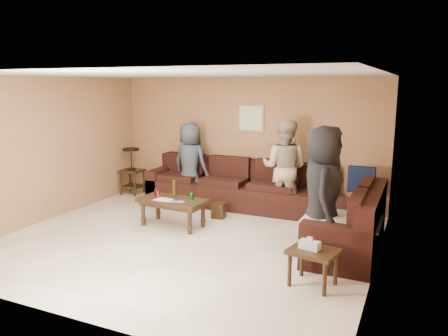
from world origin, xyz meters
name	(u,v)px	position (x,y,z in m)	size (l,w,h in m)	color
room	(185,132)	(0.00, 0.00, 1.66)	(5.60, 5.50, 2.50)	beige
sectional_sofa	(269,201)	(0.81, 1.52, 0.33)	(4.65, 2.90, 0.97)	black
coffee_table	(173,203)	(-0.54, 0.49, 0.40)	(1.18, 0.65, 0.76)	#301F10
end_table_left	(132,170)	(-2.49, 2.04, 0.53)	(0.46, 0.46, 1.01)	#301F10
side_table_right	(313,254)	(2.12, -0.74, 0.39)	(0.62, 0.54, 0.60)	#301F10
waste_bin	(219,211)	(-0.03, 1.24, 0.13)	(0.22, 0.22, 0.27)	#301F10
wall_art	(251,118)	(0.10, 2.48, 1.70)	(0.52, 0.04, 0.52)	tan
person_left	(190,163)	(-1.01, 1.98, 0.81)	(0.79, 0.51, 1.62)	#323B46
person_middle	(284,168)	(0.96, 1.92, 0.88)	(0.85, 0.66, 1.75)	tan
person_right	(323,193)	(2.02, 0.19, 0.91)	(0.89, 0.58, 1.83)	black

